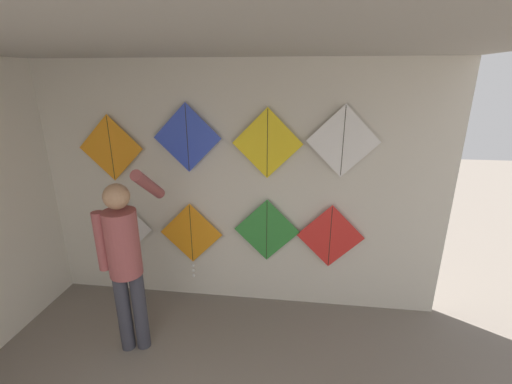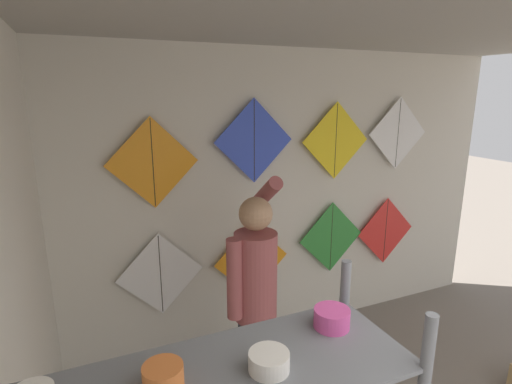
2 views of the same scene
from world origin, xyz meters
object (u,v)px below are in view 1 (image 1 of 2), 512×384
(kite_1, at_px, (191,236))
(kite_7, at_px, (343,141))
(kite_3, at_px, (330,237))
(kite_0, at_px, (122,228))
(shopkeeper, at_px, (125,255))
(kite_2, at_px, (267,230))
(kite_6, at_px, (267,144))
(kite_4, at_px, (111,148))
(kite_5, at_px, (187,138))

(kite_1, xyz_separation_m, kite_7, (1.66, 0.00, 1.15))
(kite_3, bearing_deg, kite_0, 180.00)
(shopkeeper, relative_size, kite_2, 2.48)
(kite_6, bearing_deg, kite_7, 0.00)
(kite_1, distance_m, kite_6, 1.42)
(kite_0, bearing_deg, kite_6, 0.00)
(kite_4, bearing_deg, kite_2, 0.00)
(kite_0, distance_m, kite_5, 1.42)
(kite_4, distance_m, kite_5, 0.90)
(kite_0, xyz_separation_m, kite_1, (0.86, -0.00, -0.05))
(kite_3, relative_size, kite_4, 1.00)
(kite_6, bearing_deg, kite_0, 180.00)
(shopkeeper, distance_m, kite_3, 2.14)
(kite_3, xyz_separation_m, kite_4, (-2.46, 0.00, 0.93))
(shopkeeper, distance_m, kite_7, 2.39)
(kite_4, bearing_deg, kite_0, 0.00)
(kite_0, height_order, kite_3, kite_3)
(shopkeeper, xyz_separation_m, kite_5, (0.37, 0.88, 0.95))
(kite_0, height_order, kite_4, kite_4)
(kite_1, distance_m, kite_2, 0.90)
(kite_7, bearing_deg, kite_1, -179.98)
(shopkeeper, xyz_separation_m, kite_2, (1.24, 0.88, -0.08))
(kite_1, xyz_separation_m, kite_6, (0.89, 0.00, 1.11))
(kite_3, bearing_deg, kite_6, 180.00)
(kite_2, distance_m, kite_7, 1.29)
(kite_2, height_order, kite_7, kite_7)
(kite_0, distance_m, kite_6, 2.04)
(kite_5, bearing_deg, kite_0, 180.00)
(kite_0, bearing_deg, kite_4, 180.00)
(kite_2, distance_m, kite_6, 0.99)
(kite_2, bearing_deg, kite_3, 0.00)
(kite_0, xyz_separation_m, kite_2, (1.75, 0.00, 0.07))
(shopkeeper, bearing_deg, kite_3, 8.91)
(kite_2, relative_size, kite_5, 1.00)
(kite_3, height_order, kite_4, kite_4)
(kite_4, height_order, kite_5, kite_5)
(shopkeeper, relative_size, kite_6, 2.48)
(kite_6, bearing_deg, kite_3, 0.00)
(kite_2, distance_m, kite_5, 1.35)
(kite_2, relative_size, kite_6, 1.00)
(shopkeeper, xyz_separation_m, kite_0, (-0.51, 0.88, -0.16))
(kite_4, height_order, kite_7, kite_7)
(kite_3, height_order, kite_5, kite_5)
(kite_6, distance_m, kite_7, 0.77)
(kite_1, distance_m, kite_3, 1.60)
(kite_0, height_order, kite_7, kite_7)
(kite_0, xyz_separation_m, kite_5, (0.88, 0.00, 1.11))
(shopkeeper, bearing_deg, kite_2, 19.95)
(shopkeeper, xyz_separation_m, kite_6, (1.24, 0.88, 0.91))
(shopkeeper, height_order, kite_5, kite_5)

